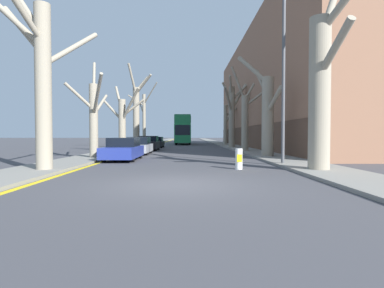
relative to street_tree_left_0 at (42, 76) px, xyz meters
name	(u,v)px	position (x,y,z in m)	size (l,w,h in m)	color
ground_plane	(177,185)	(5.58, -3.23, -3.89)	(300.00, 300.00, 0.00)	#424247
sidewalk_left	(156,142)	(-0.36, 46.77, -3.83)	(2.60, 120.00, 0.12)	gray
sidewalk_right	(216,142)	(11.52, 46.77, -3.83)	(2.60, 120.00, 0.12)	gray
building_facade_right	(285,91)	(17.81, 24.43, 2.95)	(10.08, 42.43, 13.72)	#93664C
kerb_line_stripe	(164,143)	(1.12, 46.77, -3.89)	(0.24, 120.00, 0.01)	yellow
street_tree_left_0	(42,76)	(0.00, 0.00, 0.00)	(3.48, 4.88, 7.57)	gray
street_tree_left_1	(94,115)	(0.02, 6.57, -1.13)	(2.76, 5.21, 6.49)	gray
street_tree_left_2	(122,121)	(0.10, 14.38, -1.14)	(4.12, 3.12, 5.98)	gray
street_tree_left_3	(137,113)	(0.12, 21.58, 0.06)	(2.65, 2.03, 9.27)	gray
street_tree_left_4	(144,117)	(-0.04, 28.45, 0.04)	(4.07, 4.23, 8.40)	gray
street_tree_right_0	(322,83)	(11.33, -0.26, -0.28)	(1.95, 3.82, 8.42)	gray
street_tree_right_1	(267,112)	(11.17, 7.54, -0.89)	(2.26, 3.70, 7.03)	gray
street_tree_right_2	(245,118)	(11.10, 14.70, -0.83)	(3.45, 2.15, 7.57)	gray
street_tree_right_3	(232,112)	(11.12, 22.90, 0.26)	(3.50, 3.04, 8.26)	gray
street_tree_right_4	(227,121)	(11.46, 30.08, -0.44)	(2.85, 2.70, 7.15)	gray
double_decker_bus	(183,129)	(5.13, 36.82, -1.33)	(2.47, 11.74, 4.52)	#1E7F47
parked_car_0	(123,149)	(2.04, 5.76, -3.25)	(1.83, 4.41, 1.34)	navy
parked_car_1	(139,146)	(2.04, 11.30, -3.25)	(1.79, 4.28, 1.35)	#9EA3AD
parked_car_2	(149,143)	(2.04, 17.38, -3.22)	(1.89, 4.16, 1.41)	black
parked_car_3	(156,142)	(2.04, 23.83, -3.28)	(1.79, 4.26, 1.28)	black
lamp_post	(282,66)	(10.52, 2.42, 1.02)	(1.40, 0.20, 8.88)	#4C4F54
traffic_bollard	(239,159)	(8.16, 0.79, -3.43)	(0.31, 0.32, 0.92)	white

